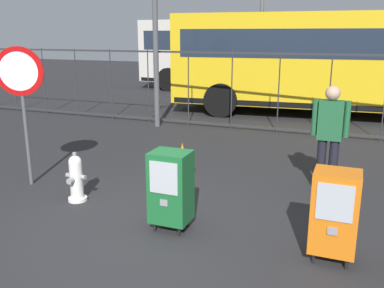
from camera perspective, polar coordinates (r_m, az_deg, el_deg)
The scene contains 10 objects.
ground_plane at distance 5.34m, azimuth -7.94°, elevation -12.16°, with size 60.00×60.00×0.00m, color #262628.
fire_hydrant at distance 6.41m, azimuth -15.51°, elevation -4.51°, with size 0.33×0.32×0.75m.
newspaper_box_primary at distance 5.23m, azimuth -2.91°, elevation -5.84°, with size 0.48×0.42×1.02m.
newspaper_box_secondary at distance 4.77m, azimuth 18.85°, elevation -8.72°, with size 0.48×0.42×1.02m.
stop_sign at distance 7.10m, azimuth -22.26°, elevation 7.14°, with size 0.71×0.31×2.23m.
pedestrian at distance 6.68m, azimuth 18.22°, elevation 1.38°, with size 0.55×0.22×1.67m.
traffic_cone at distance 7.52m, azimuth -1.31°, elevation -1.86°, with size 0.36×0.36×0.53m.
fence_barrier at distance 10.72m, azimuth 8.53°, elevation 7.14°, with size 18.03×0.04×2.00m.
bus_near at distance 13.37m, azimuth 21.13°, elevation 10.78°, with size 10.66×3.43×3.00m.
bus_far at distance 17.78m, azimuth 9.26°, elevation 12.30°, with size 10.74×3.91×3.00m.
Camera 1 is at (2.41, -4.12, 2.40)m, focal length 39.15 mm.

